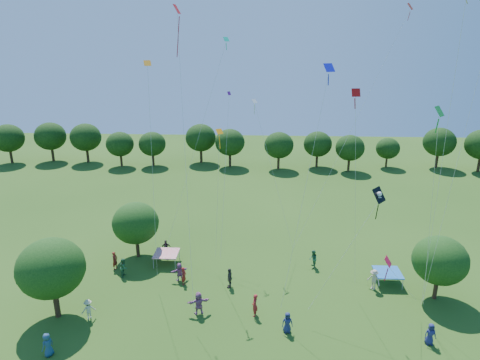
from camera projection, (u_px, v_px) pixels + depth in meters
name	position (u px, v px, depth m)	size (l,w,h in m)	color
near_tree_west	(51.00, 268.00, 31.09)	(4.87, 4.87, 6.31)	#422B19
near_tree_north	(136.00, 223.00, 40.30)	(4.37, 4.37, 5.48)	#422B19
near_tree_east	(440.00, 260.00, 33.56)	(4.26, 4.26, 5.36)	#422B19
treeline	(242.00, 142.00, 70.11)	(88.01, 8.77, 6.77)	#422B19
tent_red_stripe	(166.00, 253.00, 39.74)	(2.20, 2.20, 1.10)	red
tent_blue	(388.00, 272.00, 36.46)	(2.20, 2.20, 1.10)	blue
crowd_person_0	(287.00, 323.00, 30.36)	(0.78, 0.42, 1.58)	navy
crowd_person_1	(115.00, 260.00, 38.84)	(0.63, 0.41, 1.70)	maroon
crowd_person_2	(124.00, 267.00, 37.69)	(0.84, 0.45, 1.70)	#285F35
crowd_person_3	(374.00, 280.00, 35.62)	(1.18, 0.53, 1.81)	#B1A58D
crowd_person_4	(166.00, 248.00, 41.32)	(0.95, 0.43, 1.62)	#3B312F
crowd_person_5	(180.00, 272.00, 37.00)	(1.53, 0.55, 1.64)	#93558C
crowd_person_6	(48.00, 345.00, 28.06)	(0.84, 0.45, 1.70)	navy
crowd_person_7	(184.00, 276.00, 36.39)	(0.60, 0.38, 1.60)	maroon
crowd_person_8	(313.00, 259.00, 39.08)	(0.84, 0.46, 1.71)	#275B3C
crowd_person_9	(88.00, 309.00, 31.85)	(1.05, 0.47, 1.60)	beige
crowd_person_10	(230.00, 278.00, 35.92)	(1.04, 0.47, 1.77)	#3E3731
crowd_person_11	(199.00, 303.00, 32.38)	(1.73, 0.62, 1.85)	#935685
crowd_person_12	(430.00, 334.00, 29.15)	(0.79, 0.43, 1.60)	navy
crowd_person_13	(255.00, 305.00, 32.19)	(0.67, 0.43, 1.79)	maroon
pirate_kite	(378.00, 197.00, 29.57)	(5.20, 2.08, 8.86)	black
red_high_kite	(180.00, 59.00, 31.69)	(2.06, 8.39, 21.16)	red
small_kite_0	(356.00, 140.00, 29.13)	(1.90, 2.11, 15.61)	#B90C0A
small_kite_1	(384.00, 61.00, 38.24)	(10.14, 5.55, 21.74)	red
small_kite_2	(150.00, 121.00, 32.71)	(0.62, 1.92, 17.19)	orange
small_kite_3	(435.00, 159.00, 24.31)	(3.13, 5.10, 15.26)	#188626
small_kite_4	(319.00, 117.00, 28.00)	(3.06, 1.92, 17.19)	#1318C1
small_kite_5	(226.00, 144.00, 39.74)	(0.59, 6.80, 14.03)	#9D1A8E
small_kite_6	(263.00, 137.00, 39.40)	(4.10, 3.14, 13.50)	silver
small_kite_7	(211.00, 93.00, 40.50)	(5.74, 5.65, 18.92)	#0CBF8F
small_kite_8	(392.00, 269.00, 26.38)	(4.43, 5.43, 6.24)	red
small_kite_9	(219.00, 160.00, 34.27)	(0.99, 1.87, 12.03)	orange
small_kite_10	(449.00, 115.00, 24.91)	(1.73, 3.56, 20.80)	gold
small_kite_11	(461.00, 145.00, 27.46)	(1.22, 1.11, 18.09)	#208618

